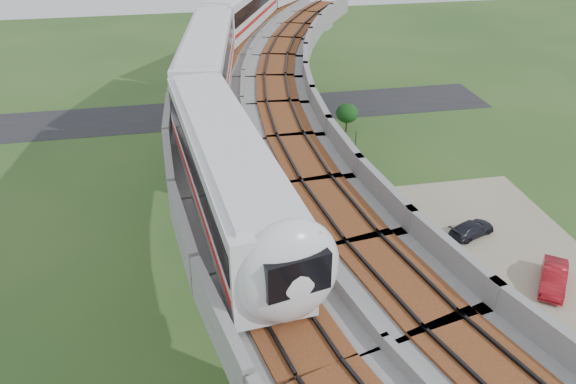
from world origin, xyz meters
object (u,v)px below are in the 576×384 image
object	(u,v)px
car_red	(554,278)
car_white	(413,304)
car_dark	(472,229)
metro_train	(254,32)

from	to	relation	value
car_red	car_white	bearing A→B (deg)	-139.66
car_white	car_dark	distance (m)	10.00
car_white	car_dark	xyz separation A→B (m)	(7.21, 6.93, -0.14)
metro_train	car_dark	world-z (taller)	metro_train
metro_train	car_white	world-z (taller)	metro_train
car_white	car_dark	world-z (taller)	car_white
metro_train	car_dark	size ratio (longest dim) A/B	16.08
metro_train	car_red	bearing A→B (deg)	-48.16
car_red	car_dark	size ratio (longest dim) A/B	1.12
car_white	car_red	size ratio (longest dim) A/B	0.96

